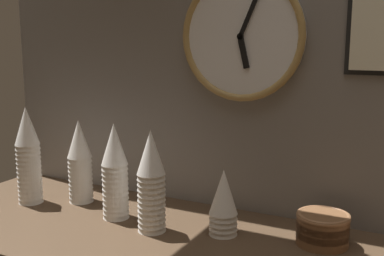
{
  "coord_description": "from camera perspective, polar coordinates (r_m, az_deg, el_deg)",
  "views": [
    {
      "loc": [
        0.52,
        -1.0,
        0.5
      ],
      "look_at": [
        -0.02,
        0.04,
        0.27
      ],
      "focal_mm": 45.0,
      "sensor_mm": 36.0,
      "label": 1
    }
  ],
  "objects": [
    {
      "name": "ground_plane",
      "position": [
        1.24,
        -0.22,
        -13.82
      ],
      "size": [
        1.6,
        0.56,
        0.04
      ],
      "primitive_type": "cube",
      "color": "#4C3826"
    },
    {
      "name": "wall_tiled_back",
      "position": [
        1.37,
        4.98,
        11.88
      ],
      "size": [
        1.6,
        0.03,
        1.05
      ],
      "color": "slate",
      "rests_on": "ground_plane"
    },
    {
      "name": "cup_stack_center_left",
      "position": [
        1.34,
        -9.12,
        -5.08
      ],
      "size": [
        0.07,
        0.07,
        0.27
      ],
      "color": "white",
      "rests_on": "ground_plane"
    },
    {
      "name": "cup_stack_left",
      "position": [
        1.5,
        -13.15,
        -3.85
      ],
      "size": [
        0.07,
        0.07,
        0.25
      ],
      "color": "white",
      "rests_on": "ground_plane"
    },
    {
      "name": "cup_stack_far_left",
      "position": [
        1.53,
        -18.84,
        -3.07
      ],
      "size": [
        0.07,
        0.07,
        0.3
      ],
      "color": "white",
      "rests_on": "ground_plane"
    },
    {
      "name": "cup_stack_center",
      "position": [
        1.24,
        -4.77,
        -6.26
      ],
      "size": [
        0.07,
        0.07,
        0.27
      ],
      "color": "white",
      "rests_on": "ground_plane"
    },
    {
      "name": "cup_stack_center_right",
      "position": [
        1.23,
        3.74,
        -8.78
      ],
      "size": [
        0.07,
        0.07,
        0.17
      ],
      "color": "white",
      "rests_on": "ground_plane"
    },
    {
      "name": "bowl_stack_right",
      "position": [
        1.23,
        15.23,
        -11.31
      ],
      "size": [
        0.13,
        0.13,
        0.08
      ],
      "color": "brown",
      "rests_on": "ground_plane"
    },
    {
      "name": "wall_clock",
      "position": [
        1.33,
        5.88,
        10.76
      ],
      "size": [
        0.35,
        0.03,
        0.35
      ],
      "color": "white"
    }
  ]
}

